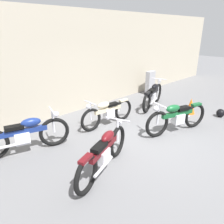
{
  "coord_description": "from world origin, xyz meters",
  "views": [
    {
      "loc": [
        -4.36,
        -2.89,
        2.77
      ],
      "look_at": [
        -0.43,
        1.21,
        0.55
      ],
      "focal_mm": 34.09,
      "sensor_mm": 36.0,
      "label": 1
    }
  ],
  "objects_px": {
    "helmet": "(221,113)",
    "traffic_cone": "(191,106)",
    "motorcycle_cream": "(108,112)",
    "motorcycle_blue": "(25,135)",
    "stone_marker": "(150,83)",
    "motorcycle_black": "(153,95)",
    "motorcycle_maroon": "(104,152)",
    "motorcycle_green": "(177,117)"
  },
  "relations": [
    {
      "from": "traffic_cone",
      "to": "motorcycle_cream",
      "type": "relative_size",
      "value": 0.28
    },
    {
      "from": "helmet",
      "to": "traffic_cone",
      "type": "bearing_deg",
      "value": 117.37
    },
    {
      "from": "motorcycle_blue",
      "to": "motorcycle_maroon",
      "type": "bearing_deg",
      "value": -48.82
    },
    {
      "from": "motorcycle_blue",
      "to": "motorcycle_black",
      "type": "bearing_deg",
      "value": 14.4
    },
    {
      "from": "stone_marker",
      "to": "motorcycle_blue",
      "type": "distance_m",
      "value": 6.22
    },
    {
      "from": "stone_marker",
      "to": "motorcycle_black",
      "type": "bearing_deg",
      "value": -139.54
    },
    {
      "from": "traffic_cone",
      "to": "motorcycle_blue",
      "type": "bearing_deg",
      "value": 164.1
    },
    {
      "from": "motorcycle_cream",
      "to": "motorcycle_maroon",
      "type": "distance_m",
      "value": 2.28
    },
    {
      "from": "stone_marker",
      "to": "traffic_cone",
      "type": "distance_m",
      "value": 2.64
    },
    {
      "from": "helmet",
      "to": "motorcycle_cream",
      "type": "height_order",
      "value": "motorcycle_cream"
    },
    {
      "from": "motorcycle_black",
      "to": "motorcycle_blue",
      "type": "xyz_separation_m",
      "value": [
        -4.83,
        0.13,
        0.0
      ]
    },
    {
      "from": "motorcycle_black",
      "to": "motorcycle_cream",
      "type": "distance_m",
      "value": 2.39
    },
    {
      "from": "stone_marker",
      "to": "motorcycle_cream",
      "type": "xyz_separation_m",
      "value": [
        -3.69,
        -1.17,
        -0.09
      ]
    },
    {
      "from": "stone_marker",
      "to": "motorcycle_blue",
      "type": "xyz_separation_m",
      "value": [
        -6.14,
        -0.98,
        -0.05
      ]
    },
    {
      "from": "motorcycle_cream",
      "to": "motorcycle_blue",
      "type": "bearing_deg",
      "value": -1.56
    },
    {
      "from": "helmet",
      "to": "motorcycle_green",
      "type": "xyz_separation_m",
      "value": [
        -2.1,
        0.46,
        0.33
      ]
    },
    {
      "from": "stone_marker",
      "to": "motorcycle_blue",
      "type": "height_order",
      "value": "stone_marker"
    },
    {
      "from": "stone_marker",
      "to": "helmet",
      "type": "distance_m",
      "value": 3.38
    },
    {
      "from": "stone_marker",
      "to": "helmet",
      "type": "relative_size",
      "value": 3.81
    },
    {
      "from": "motorcycle_cream",
      "to": "motorcycle_maroon",
      "type": "xyz_separation_m",
      "value": [
        -1.59,
        -1.63,
        0.02
      ]
    },
    {
      "from": "traffic_cone",
      "to": "motorcycle_green",
      "type": "distance_m",
      "value": 1.71
    },
    {
      "from": "stone_marker",
      "to": "motorcycle_maroon",
      "type": "height_order",
      "value": "stone_marker"
    },
    {
      "from": "stone_marker",
      "to": "helmet",
      "type": "height_order",
      "value": "stone_marker"
    },
    {
      "from": "motorcycle_blue",
      "to": "motorcycle_green",
      "type": "distance_m",
      "value": 4.01
    },
    {
      "from": "motorcycle_blue",
      "to": "motorcycle_maroon",
      "type": "height_order",
      "value": "motorcycle_blue"
    },
    {
      "from": "helmet",
      "to": "motorcycle_cream",
      "type": "distance_m",
      "value": 3.86
    },
    {
      "from": "motorcycle_blue",
      "to": "motorcycle_green",
      "type": "relative_size",
      "value": 1.01
    },
    {
      "from": "motorcycle_cream",
      "to": "motorcycle_maroon",
      "type": "relative_size",
      "value": 1.0
    },
    {
      "from": "motorcycle_cream",
      "to": "motorcycle_black",
      "type": "bearing_deg",
      "value": -175.56
    },
    {
      "from": "motorcycle_blue",
      "to": "traffic_cone",
      "type": "bearing_deg",
      "value": 0.1
    },
    {
      "from": "helmet",
      "to": "motorcycle_blue",
      "type": "xyz_separation_m",
      "value": [
        -5.64,
        2.34,
        0.33
      ]
    },
    {
      "from": "motorcycle_cream",
      "to": "stone_marker",
      "type": "bearing_deg",
      "value": -159.37
    },
    {
      "from": "helmet",
      "to": "motorcycle_black",
      "type": "height_order",
      "value": "motorcycle_black"
    },
    {
      "from": "helmet",
      "to": "motorcycle_cream",
      "type": "bearing_deg",
      "value": 146.14
    },
    {
      "from": "helmet",
      "to": "motorcycle_blue",
      "type": "bearing_deg",
      "value": 157.48
    },
    {
      "from": "traffic_cone",
      "to": "helmet",
      "type": "bearing_deg",
      "value": -62.63
    },
    {
      "from": "stone_marker",
      "to": "motorcycle_maroon",
      "type": "distance_m",
      "value": 5.98
    },
    {
      "from": "motorcycle_cream",
      "to": "motorcycle_maroon",
      "type": "height_order",
      "value": "motorcycle_maroon"
    },
    {
      "from": "helmet",
      "to": "motorcycle_maroon",
      "type": "distance_m",
      "value": 4.82
    },
    {
      "from": "traffic_cone",
      "to": "motorcycle_cream",
      "type": "height_order",
      "value": "motorcycle_cream"
    },
    {
      "from": "motorcycle_cream",
      "to": "motorcycle_blue",
      "type": "xyz_separation_m",
      "value": [
        -2.45,
        0.19,
        0.04
      ]
    },
    {
      "from": "motorcycle_black",
      "to": "motorcycle_cream",
      "type": "bearing_deg",
      "value": 162.56
    }
  ]
}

